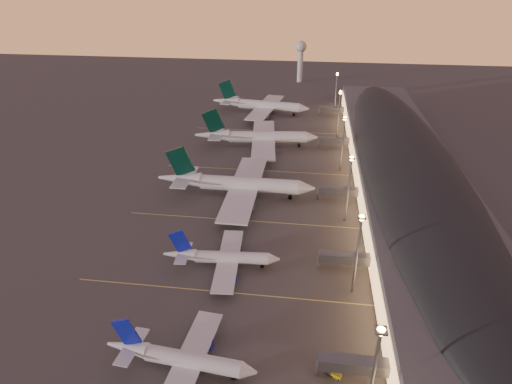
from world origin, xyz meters
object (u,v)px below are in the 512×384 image
object	(u,v)px
radar_tower	(301,54)
baggage_tug_c	(255,259)
airliner_wide_far	(260,105)
airliner_wide_near	(236,184)
airliner_narrow_south	(180,359)
airliner_wide_mid	(257,137)
baggage_tug_a	(335,375)
baggage_tug_b	(346,363)
airliner_narrow_north	(222,257)

from	to	relation	value
radar_tower	baggage_tug_c	bearing A→B (deg)	-90.89
airliner_wide_far	baggage_tug_c	distance (m)	158.33
airliner_wide_near	airliner_narrow_south	bearing A→B (deg)	-88.10
airliner_wide_near	baggage_tug_c	xyz separation A→B (m)	(13.67, -42.85, -4.85)
airliner_wide_near	airliner_wide_mid	distance (m)	55.63
airliner_wide_mid	baggage_tug_c	bearing A→B (deg)	-88.96
baggage_tug_c	baggage_tug_a	bearing A→B (deg)	-56.86
airliner_wide_near	baggage_tug_b	size ratio (longest dim) A/B	19.29
airliner_wide_near	baggage_tug_c	world-z (taller)	airliner_wide_near
airliner_narrow_north	airliner_wide_mid	world-z (taller)	airliner_wide_mid
airliner_narrow_south	airliner_wide_far	size ratio (longest dim) A/B	0.57
airliner_wide_far	baggage_tug_a	bearing A→B (deg)	-69.97
airliner_wide_mid	baggage_tug_b	size ratio (longest dim) A/B	19.23
baggage_tug_c	airliner_wide_near	bearing A→B (deg)	110.63
airliner_narrow_north	airliner_wide_far	world-z (taller)	airliner_wide_far
airliner_narrow_south	radar_tower	distance (m)	293.58
airliner_wide_far	baggage_tug_b	bearing A→B (deg)	-68.95
airliner_narrow_north	baggage_tug_c	world-z (taller)	airliner_narrow_north
airliner_wide_mid	airliner_wide_near	bearing A→B (deg)	-97.47
airliner_narrow_south	airliner_wide_far	distance (m)	201.25
airliner_wide_far	baggage_tug_b	xyz separation A→B (m)	(44.48, -194.93, -4.81)
airliner_narrow_south	baggage_tug_a	size ratio (longest dim) A/B	10.19
airliner_narrow_north	airliner_wide_near	xyz separation A→B (m)	(-3.82, 47.18, 1.96)
radar_tower	baggage_tug_b	size ratio (longest dim) A/B	9.72
airliner_narrow_south	baggage_tug_a	world-z (taller)	airliner_narrow_south
airliner_narrow_south	baggage_tug_a	xyz separation A→B (m)	(35.37, 2.69, -2.92)
baggage_tug_a	baggage_tug_b	world-z (taller)	baggage_tug_a
airliner_narrow_north	airliner_wide_near	distance (m)	47.38
airliner_wide_far	baggage_tug_a	size ratio (longest dim) A/B	17.77
airliner_narrow_south	airliner_wide_near	bearing A→B (deg)	96.59
airliner_wide_mid	baggage_tug_a	xyz separation A→B (m)	(36.31, -139.65, -4.84)
radar_tower	baggage_tug_a	size ratio (longest dim) A/B	9.05
baggage_tug_a	baggage_tug_c	size ratio (longest dim) A/B	1.00
airliner_wide_mid	baggage_tug_c	distance (m)	99.35
airliner_narrow_south	airliner_wide_mid	bearing A→B (deg)	95.47
airliner_wide_far	baggage_tug_a	distance (m)	202.82
radar_tower	baggage_tug_b	bearing A→B (deg)	-85.42
baggage_tug_a	airliner_wide_mid	bearing A→B (deg)	127.58
airliner_wide_mid	baggage_tug_b	bearing A→B (deg)	-80.05
baggage_tug_b	airliner_wide_far	bearing A→B (deg)	102.14
airliner_wide_near	airliner_wide_far	size ratio (longest dim) A/B	1.01
airliner_wide_near	radar_tower	size ratio (longest dim) A/B	1.98
radar_tower	airliner_narrow_south	bearing A→B (deg)	-92.99
airliner_narrow_south	airliner_narrow_north	xyz separation A→B (m)	(1.55, 39.55, -0.01)
airliner_wide_near	baggage_tug_c	bearing A→B (deg)	-71.91
baggage_tug_a	baggage_tug_b	xyz separation A→B (m)	(2.88, 3.52, -0.00)
airliner_wide_far	radar_tower	size ratio (longest dim) A/B	1.96
airliner_narrow_north	baggage_tug_a	bearing A→B (deg)	-51.49
airliner_narrow_north	radar_tower	world-z (taller)	radar_tower
baggage_tug_a	baggage_tug_b	size ratio (longest dim) A/B	1.07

